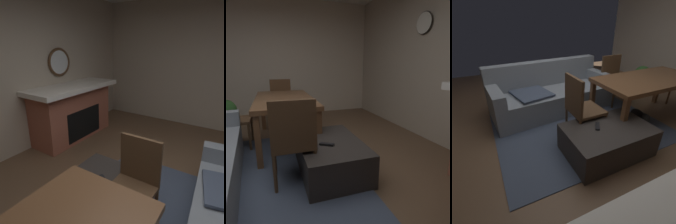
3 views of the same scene
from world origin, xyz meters
TOP-DOWN VIEW (x-y plane):
  - wall_left at (-3.21, 0.00)m, footprint 0.12×5.72m
  - fireplace at (-1.21, -2.28)m, footprint 1.86×0.76m
  - round_wall_mirror at (-1.21, -2.57)m, footprint 0.53×0.05m
  - ottoman_coffee_table at (0.15, -0.74)m, footprint 1.08×0.71m
  - tv_remote at (0.03, -0.67)m, footprint 0.13×0.16m
  - dining_chair_west at (-0.01, -0.31)m, footprint 0.44×0.44m

SIDE VIEW (x-z plane):
  - ottoman_coffee_table at x=0.15m, z-range 0.00..0.38m
  - tv_remote at x=0.03m, z-range 0.38..0.40m
  - dining_chair_west at x=-0.01m, z-range 0.06..0.99m
  - fireplace at x=-1.21m, z-range 0.01..1.07m
  - wall_left at x=-3.21m, z-range 0.00..2.76m
  - round_wall_mirror at x=-1.21m, z-range 1.20..1.73m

